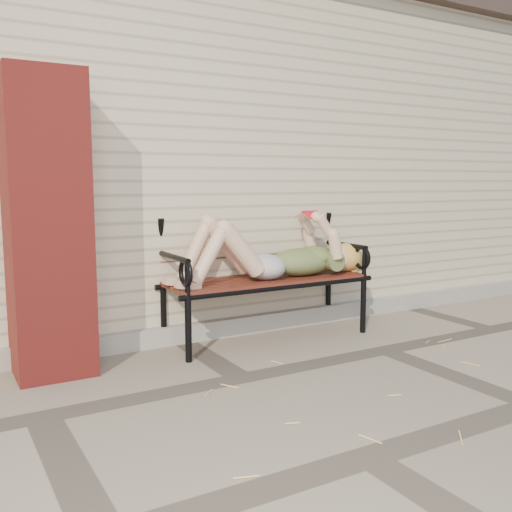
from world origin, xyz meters
TOP-DOWN VIEW (x-y plane):
  - ground at (0.00, 0.00)m, footprint 80.00×80.00m
  - house_wall at (0.00, 3.00)m, footprint 8.00×4.00m
  - house_roof at (0.00, 3.00)m, footprint 8.30×4.30m
  - foundation_strip at (0.00, 0.97)m, footprint 8.00×0.10m
  - brick_pillar at (-2.30, 0.75)m, footprint 0.50×0.50m
  - garden_bench at (-0.61, 0.85)m, footprint 1.84×0.73m
  - reading_woman at (-0.59, 0.71)m, footprint 1.73×0.39m
  - straw_scatter at (-0.43, -0.70)m, footprint 2.80×1.67m

SIDE VIEW (x-z plane):
  - ground at x=0.00m, z-range 0.00..0.00m
  - straw_scatter at x=-0.43m, z-range 0.00..0.01m
  - foundation_strip at x=0.00m, z-range 0.00..0.15m
  - garden_bench at x=-0.61m, z-range 0.07..1.26m
  - reading_woman at x=-0.59m, z-range 0.43..0.98m
  - brick_pillar at x=-2.30m, z-range 0.00..2.00m
  - house_wall at x=0.00m, z-range 0.00..3.00m
  - house_roof at x=0.00m, z-range 3.00..3.30m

